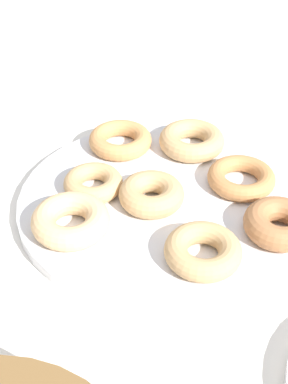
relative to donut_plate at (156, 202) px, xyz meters
name	(u,v)px	position (x,y,z in m)	size (l,w,h in m)	color
ground_plane	(156,207)	(0.00, 0.00, -0.01)	(2.40, 2.40, 0.00)	white
donut_plate	(156,202)	(0.00, 0.00, 0.00)	(0.35, 0.35, 0.01)	silver
donut_0	(192,140)	(0.01, -0.12, 0.02)	(0.09, 0.09, 0.03)	tan
donut_1	(71,221)	(0.06, 0.10, 0.02)	(0.09, 0.09, 0.03)	#EABC84
donut_2	(241,178)	(-0.08, -0.08, 0.02)	(0.09, 0.09, 0.02)	#C6844C
donut_3	(155,195)	(0.00, 0.01, 0.02)	(0.08, 0.08, 0.03)	tan
donut_4	(203,251)	(-0.10, 0.07, 0.02)	(0.09, 0.09, 0.03)	tan
donut_5	(93,183)	(0.08, 0.03, 0.02)	(0.08, 0.08, 0.02)	tan
donut_6	(279,224)	(-0.15, -0.02, 0.02)	(0.08, 0.08, 0.03)	#B27547
donut_7	(120,140)	(0.10, -0.07, 0.02)	(0.09, 0.09, 0.02)	tan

